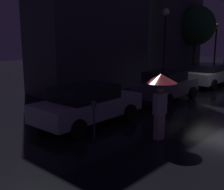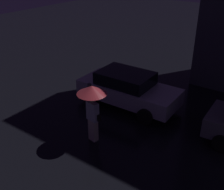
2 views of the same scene
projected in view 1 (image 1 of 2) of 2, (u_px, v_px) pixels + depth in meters
ground_plane at (215, 95)px, 15.60m from camera, size 60.00×60.00×0.00m
building_facade_right at (166, 12)px, 22.61m from camera, size 6.85×3.00×10.29m
parked_car_silver at (88, 104)px, 10.26m from camera, size 4.26×1.99×1.46m
parked_car_grey at (166, 85)px, 14.16m from camera, size 3.99×1.90×1.49m
parked_car_white at (208, 74)px, 18.20m from camera, size 4.45×2.04×1.45m
pedestrian_with_umbrella at (161, 89)px, 8.55m from camera, size 0.99×0.99×2.07m
parking_meter at (94, 116)px, 8.70m from camera, size 0.12×0.10×1.23m
street_lamp_near at (165, 31)px, 17.85m from camera, size 0.46×0.46×4.94m
street_lamp_far at (216, 37)px, 24.05m from camera, size 0.46×0.46×4.28m
street_tree at (196, 26)px, 22.52m from camera, size 3.15×3.15×5.62m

